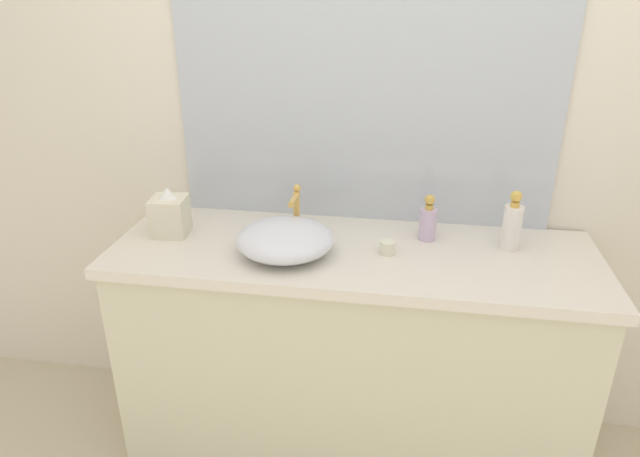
{
  "coord_description": "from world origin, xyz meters",
  "views": [
    {
      "loc": [
        0.06,
        -1.36,
        1.77
      ],
      "look_at": [
        -0.22,
        0.38,
        0.98
      ],
      "focal_mm": 31.74,
      "sensor_mm": 36.0,
      "label": 1
    }
  ],
  "objects_px": {
    "tissue_box": "(170,214)",
    "lotion_bottle": "(512,225)",
    "soap_dispenser": "(428,221)",
    "candle_jar": "(388,247)",
    "sink_basin": "(285,239)"
  },
  "relations": [
    {
      "from": "soap_dispenser",
      "to": "lotion_bottle",
      "type": "relative_size",
      "value": 0.8
    },
    {
      "from": "soap_dispenser",
      "to": "lotion_bottle",
      "type": "height_order",
      "value": "lotion_bottle"
    },
    {
      "from": "lotion_bottle",
      "to": "tissue_box",
      "type": "height_order",
      "value": "lotion_bottle"
    },
    {
      "from": "lotion_bottle",
      "to": "sink_basin",
      "type": "bearing_deg",
      "value": -167.81
    },
    {
      "from": "candle_jar",
      "to": "soap_dispenser",
      "type": "bearing_deg",
      "value": 46.38
    },
    {
      "from": "soap_dispenser",
      "to": "sink_basin",
      "type": "bearing_deg",
      "value": -157.88
    },
    {
      "from": "lotion_bottle",
      "to": "candle_jar",
      "type": "height_order",
      "value": "lotion_bottle"
    },
    {
      "from": "soap_dispenser",
      "to": "tissue_box",
      "type": "height_order",
      "value": "tissue_box"
    },
    {
      "from": "sink_basin",
      "to": "soap_dispenser",
      "type": "height_order",
      "value": "soap_dispenser"
    },
    {
      "from": "lotion_bottle",
      "to": "tissue_box",
      "type": "xyz_separation_m",
      "value": [
        -1.21,
        -0.07,
        -0.01
      ]
    },
    {
      "from": "soap_dispenser",
      "to": "tissue_box",
      "type": "relative_size",
      "value": 0.95
    },
    {
      "from": "tissue_box",
      "to": "sink_basin",
      "type": "bearing_deg",
      "value": -11.48
    },
    {
      "from": "soap_dispenser",
      "to": "candle_jar",
      "type": "xyz_separation_m",
      "value": [
        -0.13,
        -0.14,
        -0.05
      ]
    },
    {
      "from": "tissue_box",
      "to": "candle_jar",
      "type": "distance_m",
      "value": 0.8
    },
    {
      "from": "tissue_box",
      "to": "lotion_bottle",
      "type": "bearing_deg",
      "value": 3.45
    }
  ]
}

